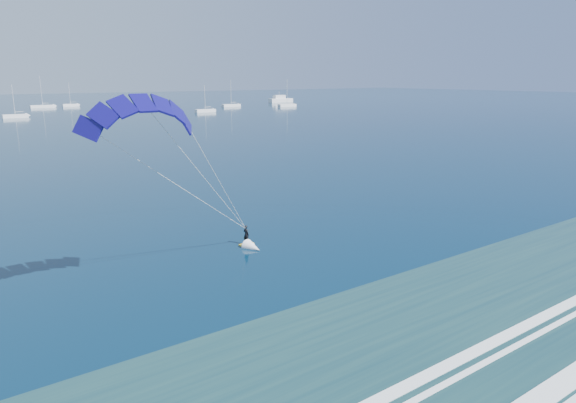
% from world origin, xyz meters
% --- Properties ---
extents(kitesurfer_rig, '(15.99, 8.95, 13.64)m').
position_xyz_m(kitesurfer_rig, '(-5.03, 27.31, 6.88)').
color(kitesurfer_rig, yellow).
rests_on(kitesurfer_rig, ground).
extents(motor_yacht, '(13.71, 3.66, 5.84)m').
position_xyz_m(motor_yacht, '(139.96, 225.22, 1.49)').
color(motor_yacht, white).
rests_on(motor_yacht, ground).
extents(sailboat_3, '(7.78, 2.40, 10.92)m').
position_xyz_m(sailboat_3, '(7.06, 190.32, 0.68)').
color(sailboat_3, white).
rests_on(sailboat_3, ground).
extents(sailboat_4, '(10.28, 2.40, 13.77)m').
position_xyz_m(sailboat_4, '(26.37, 246.61, 0.69)').
color(sailboat_4, white).
rests_on(sailboat_4, ground).
extents(sailboat_5, '(8.82, 2.40, 12.02)m').
position_xyz_m(sailboat_5, '(98.11, 204.78, 0.68)').
color(sailboat_5, white).
rests_on(sailboat_5, ground).
extents(sailboat_6, '(9.03, 2.40, 12.19)m').
position_xyz_m(sailboat_6, '(119.26, 190.30, 0.68)').
color(sailboat_6, white).
rests_on(sailboat_6, ground).
extents(sailboat_7, '(7.97, 2.40, 10.34)m').
position_xyz_m(sailboat_7, '(71.33, 177.98, 0.67)').
color(sailboat_7, white).
rests_on(sailboat_7, ground).
extents(sailboat_8, '(7.16, 2.40, 10.96)m').
position_xyz_m(sailboat_8, '(38.83, 249.58, 0.69)').
color(sailboat_8, white).
rests_on(sailboat_8, ground).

